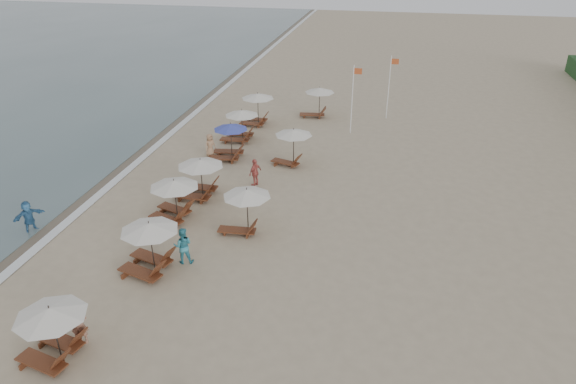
% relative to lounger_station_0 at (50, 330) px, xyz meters
% --- Properties ---
extents(ground, '(160.00, 160.00, 0.00)m').
position_rel_lounger_station_0_xyz_m(ground, '(6.36, 4.77, -1.16)').
color(ground, tan).
rests_on(ground, ground).
extents(wet_sand_band, '(3.20, 140.00, 0.01)m').
position_rel_lounger_station_0_xyz_m(wet_sand_band, '(-6.14, 14.77, -1.15)').
color(wet_sand_band, '#6B5E4C').
rests_on(wet_sand_band, ground).
extents(foam_line, '(0.50, 140.00, 0.02)m').
position_rel_lounger_station_0_xyz_m(foam_line, '(-4.84, 14.77, -1.14)').
color(foam_line, white).
rests_on(foam_line, ground).
extents(lounger_station_0, '(2.53, 2.32, 2.11)m').
position_rel_lounger_station_0_xyz_m(lounger_station_0, '(0.00, 0.00, 0.00)').
color(lounger_station_0, brown).
rests_on(lounger_station_0, ground).
extents(lounger_station_1, '(2.66, 2.37, 2.32)m').
position_rel_lounger_station_0_xyz_m(lounger_station_1, '(0.90, 5.24, 0.05)').
color(lounger_station_1, brown).
rests_on(lounger_station_1, ground).
extents(lounger_station_2, '(2.59, 2.39, 2.10)m').
position_rel_lounger_station_0_xyz_m(lounger_station_2, '(0.13, 9.56, 0.00)').
color(lounger_station_2, brown).
rests_on(lounger_station_2, ground).
extents(lounger_station_3, '(2.68, 2.43, 2.14)m').
position_rel_lounger_station_0_xyz_m(lounger_station_3, '(0.48, 12.07, -0.04)').
color(lounger_station_3, brown).
rests_on(lounger_station_3, ground).
extents(lounger_station_4, '(2.49, 2.10, 2.29)m').
position_rel_lounger_station_0_xyz_m(lounger_station_4, '(0.46, 17.30, -0.05)').
color(lounger_station_4, brown).
rests_on(lounger_station_4, ground).
extents(lounger_station_5, '(2.57, 2.25, 2.13)m').
position_rel_lounger_station_0_xyz_m(lounger_station_5, '(0.23, 20.45, -0.08)').
color(lounger_station_5, brown).
rests_on(lounger_station_5, ground).
extents(lounger_station_6, '(2.47, 2.34, 2.33)m').
position_rel_lounger_station_0_xyz_m(lounger_station_6, '(0.49, 23.77, 0.14)').
color(lounger_station_6, brown).
rests_on(lounger_station_6, ground).
extents(inland_station_0, '(2.53, 2.24, 2.22)m').
position_rel_lounger_station_0_xyz_m(inland_station_0, '(3.90, 8.98, 0.32)').
color(inland_station_0, brown).
rests_on(inland_station_0, ground).
extents(inland_station_1, '(2.54, 2.24, 2.22)m').
position_rel_lounger_station_0_xyz_m(inland_station_1, '(4.44, 17.18, 0.34)').
color(inland_station_1, brown).
rests_on(inland_station_1, ground).
extents(inland_station_2, '(2.64, 2.24, 2.22)m').
position_rel_lounger_station_0_xyz_m(inland_station_2, '(4.53, 26.39, 0.26)').
color(inland_station_2, brown).
rests_on(inland_station_2, ground).
extents(beachgoer_near, '(0.67, 0.56, 1.57)m').
position_rel_lounger_station_0_xyz_m(beachgoer_near, '(0.47, 0.83, -0.37)').
color(beachgoer_near, '#9D6B55').
rests_on(beachgoer_near, ground).
extents(beachgoer_mid_a, '(0.95, 0.83, 1.65)m').
position_rel_lounger_station_0_xyz_m(beachgoer_mid_a, '(2.07, 6.11, -0.33)').
color(beachgoer_mid_a, teal).
rests_on(beachgoer_mid_a, ground).
extents(beachgoer_far_a, '(0.75, 1.00, 1.58)m').
position_rel_lounger_station_0_xyz_m(beachgoer_far_a, '(3.10, 13.97, -0.37)').
color(beachgoer_far_a, '#BF554C').
rests_on(beachgoer_far_a, ground).
extents(beachgoer_far_b, '(0.82, 0.87, 1.49)m').
position_rel_lounger_station_0_xyz_m(beachgoer_far_b, '(-0.74, 17.39, -0.41)').
color(beachgoer_far_b, tan).
rests_on(beachgoer_far_b, ground).
extents(waterline_walker, '(1.17, 1.44, 1.54)m').
position_rel_lounger_station_0_xyz_m(waterline_walker, '(-6.02, 7.08, -0.38)').
color(waterline_walker, '#316695').
rests_on(waterline_walker, ground).
extents(flag_pole_near, '(0.60, 0.08, 4.75)m').
position_rel_lounger_station_0_xyz_m(flag_pole_near, '(7.45, 23.42, 1.47)').
color(flag_pole_near, silver).
rests_on(flag_pole_near, ground).
extents(flag_pole_far, '(0.59, 0.08, 4.68)m').
position_rel_lounger_station_0_xyz_m(flag_pole_far, '(9.77, 27.16, 1.43)').
color(flag_pole_far, silver).
rests_on(flag_pole_far, ground).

